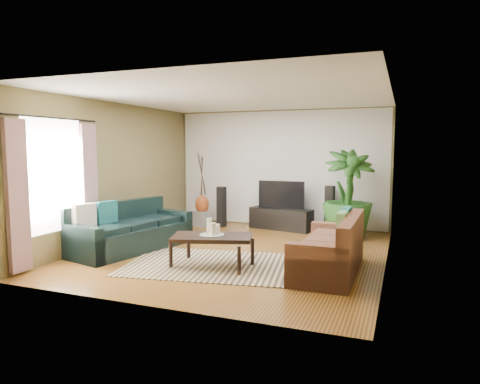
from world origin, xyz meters
The scene contains 28 objects.
floor centered at (0.00, 0.00, 0.00)m, with size 5.50×5.50×0.00m, color olive.
ceiling centered at (0.00, 0.00, 2.70)m, with size 5.50×5.50×0.00m, color white.
wall_back centered at (0.00, 2.75, 1.35)m, with size 5.00×5.00×0.00m, color brown.
wall_front centered at (0.00, -2.75, 1.35)m, with size 5.00×5.00×0.00m, color brown.
wall_left centered at (-2.50, 0.00, 1.35)m, with size 5.50×5.50×0.00m, color brown.
wall_right centered at (2.50, 0.00, 1.35)m, with size 5.50×5.50×0.00m, color brown.
backwall_panel centered at (0.00, 2.74, 1.35)m, with size 4.90×4.90×0.00m, color white.
window_pane centered at (-2.48, -1.60, 1.40)m, with size 1.80×1.80×0.00m, color white.
curtain_near centered at (-2.43, -2.35, 1.15)m, with size 0.08×0.35×2.20m, color gray.
curtain_far centered at (-2.43, -0.85, 1.15)m, with size 0.08×0.35×2.20m, color gray.
curtain_rod centered at (-2.43, -1.60, 2.30)m, with size 0.03×0.03×1.90m, color black.
sofa_left centered at (-1.84, -0.49, 0.42)m, with size 2.26×0.97×0.85m, color black.
sofa_right centered at (1.72, -0.66, 0.42)m, with size 1.85×0.83×0.85m, color brown.
area_rug centered at (-0.09, -0.90, 0.01)m, with size 2.58×1.83×0.01m, color tan.
coffee_table centered at (-0.01, -0.98, 0.25)m, with size 1.20×0.66×0.49m, color black.
candle_tray centered at (-0.01, -0.98, 0.50)m, with size 0.37×0.37×0.02m, color gray.
candle_tall centered at (-0.07, -0.95, 0.63)m, with size 0.08×0.08×0.24m, color #ECE4C7.
candle_mid centered at (0.03, -1.02, 0.60)m, with size 0.08×0.08×0.19m, color beige.
candle_short centered at (0.06, -0.92, 0.59)m, with size 0.08×0.08×0.15m, color beige.
tv_stand centered at (0.16, 2.34, 0.24)m, with size 1.43×0.43×0.48m, color black.
television centered at (0.16, 2.36, 0.78)m, with size 1.05×0.06×0.62m, color black.
speaker_left centered at (-1.22, 2.17, 0.47)m, with size 0.17×0.19×0.93m, color black.
speaker_right centered at (1.23, 2.45, 0.50)m, with size 0.18×0.20×1.01m, color black.
potted_plant centered at (1.67, 1.91, 0.90)m, with size 1.01×1.01×1.80m, color #1F4B19.
plant_pot centered at (1.67, 1.91, 0.13)m, with size 0.33×0.33×0.26m, color black.
pedestal centered at (-1.68, 2.09, 0.17)m, with size 0.35×0.35×0.35m, color gray.
vase centered at (-1.68, 2.09, 0.51)m, with size 0.32×0.32×0.44m, color brown.
side_table centered at (-2.22, 0.92, 0.24)m, with size 0.46×0.46×0.48m, color brown.
Camera 1 is at (2.72, -6.86, 1.85)m, focal length 32.00 mm.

